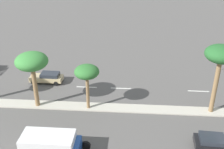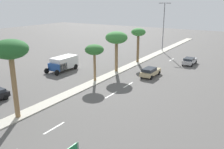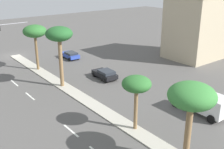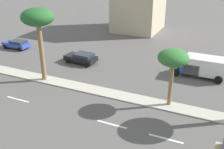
% 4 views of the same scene
% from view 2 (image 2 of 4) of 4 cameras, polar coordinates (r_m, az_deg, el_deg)
% --- Properties ---
extents(ground_plane, '(160.00, 160.00, 0.00)m').
position_cam_2_polar(ground_plane, '(38.10, -3.69, -1.63)').
color(ground_plane, '#565451').
extents(median_curb, '(1.80, 86.19, 0.12)m').
position_cam_2_polar(median_curb, '(45.88, 3.24, 1.61)').
color(median_curb, '#B7B2A3').
rests_on(median_curb, ground).
extents(lane_stripe_center, '(0.20, 2.80, 0.01)m').
position_cam_2_polar(lane_stripe_center, '(25.31, -13.10, -11.85)').
color(lane_stripe_center, silver).
rests_on(lane_stripe_center, ground).
extents(lane_stripe_front, '(0.20, 2.80, 0.01)m').
position_cam_2_polar(lane_stripe_front, '(32.74, -0.21, -4.69)').
color(lane_stripe_front, silver).
rests_on(lane_stripe_front, ground).
extents(lane_stripe_outboard, '(0.20, 2.80, 0.01)m').
position_cam_2_polar(lane_stripe_outboard, '(36.59, 3.72, -2.40)').
color(lane_stripe_outboard, silver).
rests_on(lane_stripe_outboard, ground).
extents(lane_stripe_left, '(0.20, 2.80, 0.01)m').
position_cam_2_polar(lane_stripe_left, '(53.64, 13.45, 3.31)').
color(lane_stripe_left, silver).
rests_on(lane_stripe_left, ground).
extents(palm_tree_inboard, '(3.55, 3.55, 8.20)m').
position_cam_2_polar(palm_tree_inboard, '(26.30, -22.25, 4.84)').
color(palm_tree_inboard, olive).
rests_on(palm_tree_inboard, median_curb).
extents(palm_tree_rear, '(2.84, 2.84, 5.56)m').
position_cam_2_polar(palm_tree_rear, '(37.17, -4.06, 5.52)').
color(palm_tree_rear, olive).
rests_on(palm_tree_rear, median_curb).
extents(palm_tree_far, '(3.74, 3.74, 6.86)m').
position_cam_2_polar(palm_tree_far, '(42.10, 1.03, 8.25)').
color(palm_tree_far, olive).
rests_on(palm_tree_far, median_curb).
extents(palm_tree_center, '(2.79, 2.79, 6.69)m').
position_cam_2_polar(palm_tree_center, '(49.17, 6.06, 9.27)').
color(palm_tree_center, brown).
rests_on(palm_tree_center, median_curb).
extents(street_lamp_rear, '(2.90, 0.24, 11.37)m').
position_cam_2_polar(street_lamp_rear, '(61.58, 11.75, 11.37)').
color(street_lamp_rear, slate).
rests_on(street_lamp_rear, median_curb).
extents(sedan_tan_far, '(1.99, 4.59, 1.48)m').
position_cam_2_polar(sedan_tan_far, '(40.92, 8.76, 0.64)').
color(sedan_tan_far, tan).
rests_on(sedan_tan_far, ground).
extents(sedan_silver_trailing, '(1.95, 4.30, 1.38)m').
position_cam_2_polar(sedan_silver_trailing, '(50.33, 17.34, 3.03)').
color(sedan_silver_trailing, '#B2B2B7').
rests_on(sedan_silver_trailing, ground).
extents(box_truck, '(2.66, 6.07, 2.43)m').
position_cam_2_polar(box_truck, '(44.52, -11.18, 2.54)').
color(box_truck, '#234C99').
rests_on(box_truck, ground).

